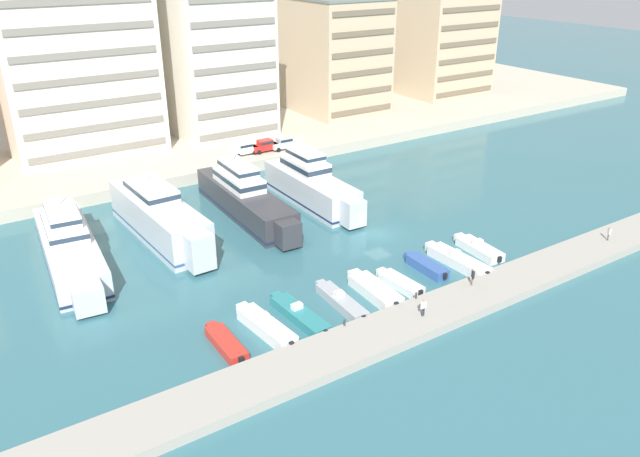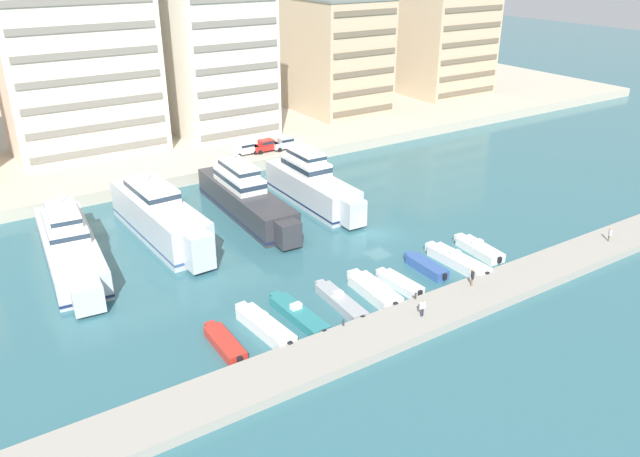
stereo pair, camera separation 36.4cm
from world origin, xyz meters
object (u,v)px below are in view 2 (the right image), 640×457
Objects in this scene: yacht_silver_left at (160,217)px; motorboat_white_far_right at (479,249)px; yacht_silver_center_left at (312,185)px; car_red_left at (266,145)px; pedestrian_near_edge at (423,306)px; yacht_charcoal_mid_left at (245,197)px; motorboat_blue_mid_right at (426,266)px; motorboat_white_center_right at (400,283)px; motorboat_white_center at (373,290)px; pedestrian_far_side at (610,233)px; motorboat_teal_mid_left at (298,314)px; yacht_silver_far_left at (70,245)px; motorboat_red_far_left at (224,343)px; motorboat_white_right at (457,261)px; pedestrian_mid_deck at (473,276)px; car_white_far_left at (245,148)px; car_silver_mid_left at (285,143)px; motorboat_white_left at (264,326)px; motorboat_grey_center_left at (340,301)px.

yacht_silver_left is 3.17× the size of motorboat_white_far_right.
car_red_left is (3.07, 17.75, 0.16)m from yacht_silver_center_left.
yacht_silver_left is at bearing 112.98° from pedestrian_near_edge.
motorboat_blue_mid_right is at bearing -69.45° from yacht_charcoal_mid_left.
motorboat_white_far_right is (11.76, 1.03, 0.06)m from motorboat_white_center_right.
motorboat_white_far_right is at bearing 5.03° from motorboat_white_center_right.
yacht_silver_left is 2.94× the size of motorboat_white_center.
pedestrian_far_side reaches higher than motorboat_white_far_right.
motorboat_teal_mid_left is at bearing -79.93° from yacht_silver_left.
motorboat_blue_mid_right is 0.87× the size of motorboat_white_far_right.
motorboat_white_center_right is (15.12, -23.40, -2.05)m from yacht_silver_left.
motorboat_white_far_right is (36.90, -21.39, -1.53)m from yacht_silver_far_left.
motorboat_red_far_left is 0.77× the size of motorboat_teal_mid_left.
motorboat_white_right is 4.79× the size of pedestrian_mid_deck.
car_white_far_left is 1.00× the size of car_silver_mid_left.
yacht_charcoal_mid_left is at bearing 133.69° from pedestrian_far_side.
yacht_charcoal_mid_left is 24.45m from motorboat_white_center_right.
motorboat_teal_mid_left is at bearing -106.23° from yacht_charcoal_mid_left.
car_red_left is at bearing 28.94° from yacht_silver_far_left.
pedestrian_near_edge is (0.43, -6.25, 1.27)m from motorboat_white_center.
yacht_silver_far_left is 56.93m from pedestrian_far_side.
motorboat_white_far_right is 4.35× the size of pedestrian_far_side.
motorboat_white_center is 6.39m from pedestrian_near_edge.
car_white_far_left is (-3.50, 40.62, 2.06)m from motorboat_white_right.
motorboat_white_far_right is at bearing 1.47° from motorboat_white_left.
yacht_silver_far_left is at bearing 144.13° from motorboat_blue_mid_right.
motorboat_white_right reaches higher than motorboat_grey_center_left.
motorboat_white_left is at bearing 179.85° from motorboat_grey_center_left.
pedestrian_near_edge is (12.50, -29.49, -0.66)m from yacht_silver_left.
motorboat_white_left is 4.81× the size of pedestrian_near_edge.
pedestrian_far_side is (38.82, -6.20, 1.21)m from motorboat_white_left.
yacht_silver_center_left is 29.72m from pedestrian_near_edge.
car_silver_mid_left is at bearing 47.10° from yacht_charcoal_mid_left.
motorboat_blue_mid_right is 39.78m from car_white_far_left.
motorboat_white_left is at bearing 178.99° from motorboat_white_center.
motorboat_red_far_left is 0.85× the size of motorboat_white_center.
motorboat_white_far_right reaches higher than motorboat_grey_center_left.
motorboat_white_left is (3.81, 0.15, 0.15)m from motorboat_red_far_left.
motorboat_red_far_left is 30.12m from motorboat_white_far_right.
car_red_left is (11.81, 16.50, 0.37)m from yacht_charcoal_mid_left.
motorboat_grey_center_left is at bearing -105.20° from car_white_far_left.
motorboat_grey_center_left is at bearing -69.99° from yacht_silver_left.
yacht_silver_left is 13.80× the size of pedestrian_far_side.
motorboat_grey_center_left is 1.30× the size of motorboat_blue_mid_right.
motorboat_white_right is 2.05× the size of car_white_far_left.
pedestrian_mid_deck is (-2.97, -4.87, 1.33)m from motorboat_white_right.
car_silver_mid_left is (2.83, 39.78, 2.06)m from motorboat_white_right.
yacht_charcoal_mid_left is at bearing 107.50° from pedestrian_mid_deck.
car_white_far_left reaches higher than motorboat_white_far_right.
yacht_silver_far_left is 2.91× the size of motorboat_white_left.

